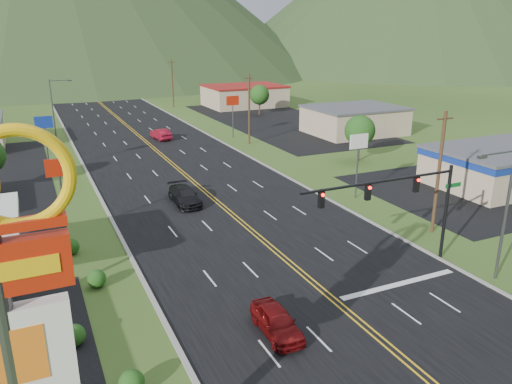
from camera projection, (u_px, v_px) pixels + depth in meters
name	position (u px, v px, depth m)	size (l,w,h in m)	color
pylon_sign	(0.00, 309.00, 12.40)	(4.32, 0.60, 14.00)	#59595E
traffic_signal	(404.00, 196.00, 33.37)	(13.10, 0.43, 7.00)	black
streetlight_east	(503.00, 206.00, 31.85)	(3.28, 0.25, 9.00)	#59595E
streetlight_west	(54.00, 105.00, 74.46)	(3.28, 0.25, 9.00)	#59595E
building_east_near	(505.00, 164.00, 53.22)	(15.40, 10.40, 4.10)	#C6B389
building_east_mid	(354.00, 120.00, 79.92)	(14.40, 11.40, 4.30)	#C6B389
building_east_far	(244.00, 96.00, 108.48)	(16.40, 12.40, 4.50)	#C6B389
pole_sign_west_a	(60.00, 175.00, 39.07)	(2.00, 0.18, 6.40)	#59595E
pole_sign_west_b	(44.00, 128.00, 58.04)	(2.00, 0.18, 6.40)	#59595E
pole_sign_east_a	(359.00, 148.00, 48.14)	(2.00, 0.18, 6.40)	#59595E
pole_sign_east_b	(233.00, 105.00, 75.74)	(2.00, 0.18, 6.40)	#59595E
tree_east_a	(360.00, 131.00, 62.45)	(3.84, 3.84, 5.82)	#382314
tree_east_b	(259.00, 95.00, 96.83)	(3.84, 3.84, 5.82)	#382314
utility_pole_a	(439.00, 172.00, 39.69)	(1.60, 0.28, 10.00)	#382314
utility_pole_b	(249.00, 109.00, 71.61)	(1.60, 0.28, 10.00)	#382314
utility_pole_c	(172.00, 83.00, 106.11)	(1.60, 0.28, 10.00)	#382314
utility_pole_d	(133.00, 70.00, 140.61)	(1.60, 0.28, 10.00)	#382314
car_red_near	(277.00, 322.00, 27.19)	(1.75, 4.36, 1.48)	maroon
car_dark_mid	(185.00, 196.00, 47.60)	(2.22, 5.46, 1.58)	black
car_red_far	(161.00, 134.00, 75.80)	(1.70, 4.88, 1.61)	maroon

